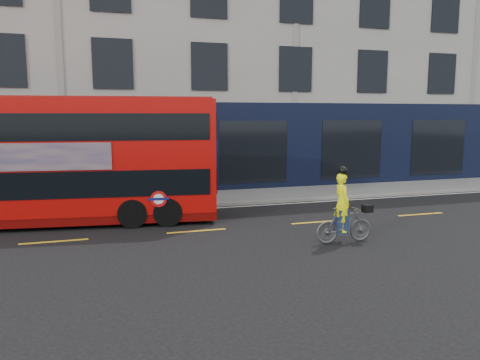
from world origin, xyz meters
name	(u,v)px	position (x,y,z in m)	size (l,w,h in m)	color
ground	(49,258)	(0.00, 0.00, 0.00)	(120.00, 120.00, 0.00)	black
pavement	(65,206)	(0.00, 6.50, 0.06)	(60.00, 3.00, 0.12)	gray
kerb	(62,214)	(0.00, 5.00, 0.07)	(60.00, 0.12, 0.13)	gray
building_terrace	(65,31)	(0.00, 12.94, 7.49)	(50.00, 10.07, 15.00)	#A4A39B
road_edge_line	(62,217)	(0.00, 4.70, 0.00)	(58.00, 0.10, 0.01)	silver
lane_dashes	(54,242)	(0.00, 1.50, 0.00)	(58.00, 0.12, 0.01)	gold
bus	(58,160)	(0.03, 3.79, 2.06)	(10.16, 3.42, 4.02)	#B50907
cyclist	(344,217)	(7.56, -0.94, 0.71)	(1.66, 0.58, 2.11)	#4F5154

